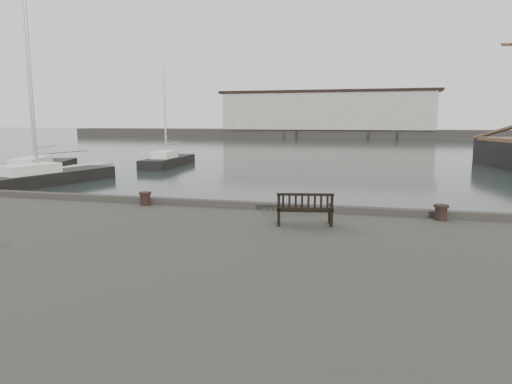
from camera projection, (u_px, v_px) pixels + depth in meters
ground at (277, 260)px, 13.56m from camera, size 400.00×400.00×0.00m
breakwater at (342, 119)px, 102.00m from camera, size 140.00×9.50×12.20m
bench at (305, 215)px, 11.17m from camera, size 1.44×0.73×0.79m
bollard_left at (145, 199)px, 13.79m from camera, size 0.48×0.48×0.40m
bollard_right at (441, 212)px, 11.72m from camera, size 0.48×0.48×0.40m
yacht_b at (38, 171)px, 34.77m from camera, size 6.29×11.76×15.09m
yacht_c at (45, 181)px, 29.20m from camera, size 4.47×10.26×13.37m
yacht_d at (168, 163)px, 41.15m from camera, size 2.73×8.46×10.67m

